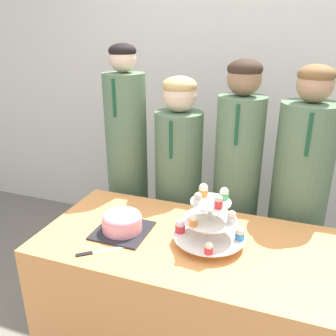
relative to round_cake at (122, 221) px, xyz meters
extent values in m
cube|color=silver|center=(0.31, 1.46, 0.52)|extent=(9.00, 0.06, 2.70)
cube|color=#EF9951|center=(0.31, 0.04, -0.44)|extent=(1.40, 0.71, 0.77)
cube|color=#232328|center=(0.00, 0.00, -0.05)|extent=(0.26, 0.26, 0.01)
cylinder|color=pink|center=(0.00, 0.00, -0.01)|extent=(0.20, 0.20, 0.07)
ellipsoid|color=pink|center=(0.00, 0.00, 0.03)|extent=(0.19, 0.19, 0.07)
cube|color=silver|center=(0.03, -0.16, -0.05)|extent=(0.15, 0.12, 0.00)
cube|color=black|center=(-0.07, -0.23, -0.05)|extent=(0.07, 0.06, 0.01)
cylinder|color=silver|center=(0.43, 0.04, 0.05)|extent=(0.02, 0.02, 0.22)
cylinder|color=silver|center=(0.43, 0.04, -0.01)|extent=(0.33, 0.33, 0.01)
cylinder|color=silver|center=(0.43, 0.04, 0.07)|extent=(0.25, 0.25, 0.01)
cylinder|color=silver|center=(0.43, 0.04, 0.16)|extent=(0.18, 0.18, 0.01)
cylinder|color=#3893DB|center=(0.56, 0.06, 0.00)|extent=(0.04, 0.04, 0.03)
sphere|color=#F4E5C6|center=(0.56, 0.06, 0.03)|extent=(0.04, 0.04, 0.04)
cylinder|color=#E5333D|center=(0.40, 0.18, 0.00)|extent=(0.04, 0.04, 0.03)
sphere|color=white|center=(0.40, 0.18, 0.03)|extent=(0.04, 0.04, 0.04)
cylinder|color=#E5333D|center=(0.29, 0.02, 0.00)|extent=(0.05, 0.05, 0.03)
sphere|color=silver|center=(0.29, 0.02, 0.03)|extent=(0.05, 0.05, 0.05)
cylinder|color=#E5333D|center=(0.46, -0.10, 0.00)|extent=(0.04, 0.04, 0.03)
sphere|color=#F4E5C6|center=(0.46, -0.10, 0.03)|extent=(0.03, 0.03, 0.03)
cylinder|color=orange|center=(0.37, -0.04, 0.09)|extent=(0.04, 0.04, 0.02)
sphere|color=#F4E5C6|center=(0.37, -0.04, 0.11)|extent=(0.03, 0.03, 0.03)
cylinder|color=white|center=(0.52, 0.04, 0.09)|extent=(0.04, 0.04, 0.03)
sphere|color=#F4E5C6|center=(0.52, 0.04, 0.12)|extent=(0.04, 0.04, 0.04)
cylinder|color=yellow|center=(0.38, 0.13, 0.09)|extent=(0.04, 0.04, 0.03)
sphere|color=white|center=(0.38, 0.13, 0.11)|extent=(0.04, 0.04, 0.04)
cylinder|color=#4CB766|center=(0.48, 0.08, 0.18)|extent=(0.04, 0.04, 0.03)
sphere|color=white|center=(0.48, 0.08, 0.20)|extent=(0.04, 0.04, 0.04)
cylinder|color=orange|center=(0.38, 0.08, 0.18)|extent=(0.04, 0.04, 0.03)
sphere|color=#F4E5C6|center=(0.38, 0.08, 0.20)|extent=(0.04, 0.04, 0.04)
cylinder|color=white|center=(0.38, -0.01, 0.18)|extent=(0.04, 0.04, 0.03)
sphere|color=beige|center=(0.38, -0.01, 0.20)|extent=(0.04, 0.04, 0.04)
cylinder|color=#E5333D|center=(0.47, -0.01, 0.18)|extent=(0.04, 0.04, 0.03)
sphere|color=beige|center=(0.47, -0.01, 0.21)|extent=(0.04, 0.04, 0.04)
cylinder|color=#567556|center=(-0.27, 0.61, -0.10)|extent=(0.26, 0.26, 1.47)
sphere|color=beige|center=(-0.27, 0.61, 0.72)|extent=(0.16, 0.16, 0.16)
ellipsoid|color=black|center=(-0.27, 0.61, 0.76)|extent=(0.16, 0.16, 0.09)
cube|color=#14472D|center=(-0.27, 0.48, 0.51)|extent=(0.02, 0.01, 0.22)
cylinder|color=#567556|center=(0.09, 0.61, -0.20)|extent=(0.29, 0.29, 1.25)
sphere|color=beige|center=(0.09, 0.61, 0.52)|extent=(0.20, 0.20, 0.20)
ellipsoid|color=tan|center=(0.09, 0.61, 0.58)|extent=(0.20, 0.20, 0.11)
cube|color=#14472D|center=(0.09, 0.46, 0.29)|extent=(0.02, 0.01, 0.22)
cylinder|color=#567556|center=(0.45, 0.61, -0.15)|extent=(0.27, 0.27, 1.37)
sphere|color=#8E6B4C|center=(0.45, 0.61, 0.63)|extent=(0.19, 0.19, 0.19)
ellipsoid|color=#332319|center=(0.45, 0.61, 0.68)|extent=(0.19, 0.19, 0.10)
cube|color=#14472D|center=(0.45, 0.47, 0.41)|extent=(0.02, 0.01, 0.22)
cylinder|color=#567556|center=(0.81, 0.61, -0.15)|extent=(0.31, 0.31, 1.36)
sphere|color=tan|center=(0.81, 0.61, 0.62)|extent=(0.18, 0.18, 0.18)
ellipsoid|color=brown|center=(0.81, 0.61, 0.67)|extent=(0.19, 0.19, 0.10)
cube|color=#14472D|center=(0.81, 0.45, 0.40)|extent=(0.02, 0.01, 0.22)
camera|label=1|loc=(0.73, -1.36, 0.87)|focal=38.00mm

